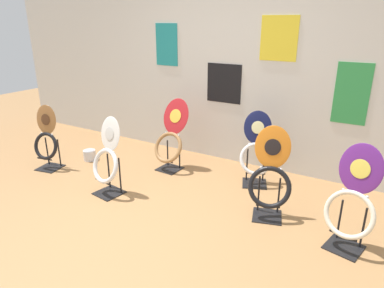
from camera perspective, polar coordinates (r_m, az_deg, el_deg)
The scene contains 9 objects.
ground_plane at distance 3.27m, azimuth -9.62°, elevation -14.44°, with size 14.00×14.00×0.00m, color #A37547.
wall_back at distance 4.50m, azimuth 6.96°, elevation 13.02°, with size 8.00×0.07×2.60m.
toilet_seat_display_navy_moon at distance 4.02m, azimuth 10.69°, elevation -1.42°, with size 0.44×0.41×0.86m.
toilet_seat_display_white_plain at distance 3.83m, azimuth -13.99°, elevation -2.69°, with size 0.41×0.32×0.87m.
toilet_seat_display_purple_note at distance 3.11m, azimuth 25.15°, elevation -8.84°, with size 0.44×0.34×0.92m.
toilet_seat_display_crimson_swirl at distance 4.36m, azimuth -3.62°, elevation 0.64°, with size 0.42×0.42×0.90m.
toilet_seat_display_woodgrain at distance 4.76m, azimuth -23.09°, elevation 0.41°, with size 0.38×0.33×0.83m.
toilet_seat_display_orange_sun at distance 3.36m, azimuth 12.88°, elevation -5.88°, with size 0.45×0.37×0.90m.
paint_can at distance 4.94m, azimuth -16.70°, elevation -1.71°, with size 0.17×0.17×0.15m.
Camera 1 is at (1.81, -2.01, 1.83)m, focal length 32.00 mm.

